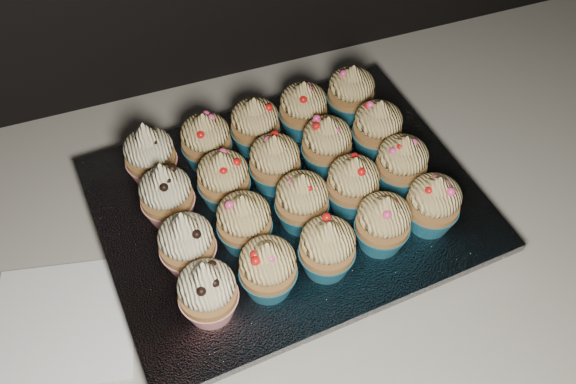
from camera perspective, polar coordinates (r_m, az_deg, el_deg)
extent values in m
cube|color=black|center=(1.21, -0.32, -16.28)|extent=(2.40, 0.60, 0.86)
cube|color=beige|center=(0.82, -0.45, -4.06)|extent=(2.44, 0.64, 0.04)
cube|color=white|center=(0.77, -19.29, -10.94)|extent=(0.18, 0.18, 0.00)
cube|color=black|center=(0.80, 0.00, -1.75)|extent=(0.44, 0.35, 0.02)
cube|color=silver|center=(0.79, 0.00, -1.00)|extent=(0.48, 0.39, 0.01)
cone|color=red|center=(0.69, -6.96, -9.79)|extent=(0.06, 0.06, 0.03)
ellipsoid|color=beige|center=(0.66, -7.27, -8.18)|extent=(0.06, 0.06, 0.04)
cone|color=beige|center=(0.64, -7.52, -6.89)|extent=(0.03, 0.03, 0.03)
cone|color=#1B647F|center=(0.70, -1.75, -7.76)|extent=(0.06, 0.06, 0.03)
ellipsoid|color=#E2BE72|center=(0.67, -1.83, -6.08)|extent=(0.06, 0.06, 0.04)
cone|color=#E2BE72|center=(0.65, -1.88, -4.98)|extent=(0.03, 0.03, 0.02)
cone|color=#1B647F|center=(0.72, 3.42, -5.97)|extent=(0.06, 0.06, 0.03)
ellipsoid|color=#E2BE72|center=(0.69, 3.57, -4.25)|extent=(0.06, 0.06, 0.04)
cone|color=#E2BE72|center=(0.67, 3.66, -3.13)|extent=(0.03, 0.03, 0.02)
cone|color=#1B647F|center=(0.74, 8.24, -3.76)|extent=(0.06, 0.06, 0.03)
ellipsoid|color=#E2BE72|center=(0.71, 8.58, -2.00)|extent=(0.06, 0.06, 0.04)
cone|color=#E2BE72|center=(0.69, 8.80, -0.86)|extent=(0.03, 0.03, 0.02)
cone|color=#1B647F|center=(0.77, 12.48, -2.05)|extent=(0.06, 0.06, 0.03)
ellipsoid|color=#E2BE72|center=(0.74, 12.98, -0.28)|extent=(0.06, 0.06, 0.04)
cone|color=#E2BE72|center=(0.72, 13.30, 0.86)|extent=(0.03, 0.03, 0.02)
cone|color=red|center=(0.73, -8.75, -5.60)|extent=(0.06, 0.06, 0.03)
ellipsoid|color=beige|center=(0.70, -9.12, -3.89)|extent=(0.06, 0.06, 0.04)
cone|color=beige|center=(0.67, -9.41, -2.52)|extent=(0.03, 0.03, 0.03)
cone|color=#1B647F|center=(0.74, -3.82, -3.72)|extent=(0.06, 0.06, 0.03)
ellipsoid|color=#E2BE72|center=(0.71, -3.98, -1.94)|extent=(0.06, 0.06, 0.04)
cone|color=#E2BE72|center=(0.69, -4.09, -0.79)|extent=(0.03, 0.03, 0.02)
cone|color=#1B647F|center=(0.75, 1.22, -1.86)|extent=(0.06, 0.06, 0.03)
ellipsoid|color=#E2BE72|center=(0.72, 1.27, -0.05)|extent=(0.06, 0.06, 0.04)
cone|color=#E2BE72|center=(0.71, 1.30, 1.13)|extent=(0.03, 0.03, 0.02)
cone|color=#1B647F|center=(0.77, 5.65, -0.37)|extent=(0.06, 0.06, 0.03)
ellipsoid|color=#E2BE72|center=(0.74, 5.87, 1.46)|extent=(0.06, 0.06, 0.04)
cone|color=#E2BE72|center=(0.73, 6.02, 2.63)|extent=(0.03, 0.03, 0.02)
cone|color=#1B647F|center=(0.80, 9.85, 1.46)|extent=(0.06, 0.06, 0.03)
ellipsoid|color=#E2BE72|center=(0.77, 10.23, 3.28)|extent=(0.06, 0.06, 0.04)
cone|color=#E2BE72|center=(0.76, 10.47, 4.45)|extent=(0.03, 0.03, 0.02)
cone|color=red|center=(0.77, -10.47, -1.40)|extent=(0.06, 0.06, 0.03)
ellipsoid|color=beige|center=(0.74, -10.89, 0.39)|extent=(0.06, 0.06, 0.04)
cone|color=beige|center=(0.72, -11.22, 1.80)|extent=(0.03, 0.03, 0.03)
cone|color=#1B647F|center=(0.78, -5.62, 0.06)|extent=(0.06, 0.06, 0.03)
ellipsoid|color=#E2BE72|center=(0.75, -5.84, 1.89)|extent=(0.06, 0.06, 0.04)
cone|color=#E2BE72|center=(0.73, -5.99, 3.06)|extent=(0.03, 0.03, 0.02)
cone|color=#1B647F|center=(0.79, -1.15, 1.55)|extent=(0.06, 0.06, 0.03)
ellipsoid|color=#E2BE72|center=(0.76, -1.20, 3.41)|extent=(0.06, 0.06, 0.04)
cone|color=#E2BE72|center=(0.74, -1.22, 4.60)|extent=(0.03, 0.03, 0.02)
cone|color=#1B647F|center=(0.81, 3.39, 3.18)|extent=(0.06, 0.06, 0.03)
ellipsoid|color=#E2BE72|center=(0.78, 3.52, 5.04)|extent=(0.06, 0.06, 0.04)
cone|color=#E2BE72|center=(0.77, 3.60, 6.23)|extent=(0.03, 0.03, 0.02)
cone|color=#1B647F|center=(0.84, 7.78, 4.58)|extent=(0.06, 0.06, 0.03)
ellipsoid|color=#E2BE72|center=(0.81, 8.07, 6.43)|extent=(0.06, 0.06, 0.04)
cone|color=#E2BE72|center=(0.79, 8.25, 7.61)|extent=(0.03, 0.03, 0.02)
cone|color=red|center=(0.81, -11.88, 2.08)|extent=(0.06, 0.06, 0.03)
ellipsoid|color=beige|center=(0.79, -12.33, 3.89)|extent=(0.06, 0.06, 0.04)
cone|color=beige|center=(0.77, -12.68, 5.31)|extent=(0.03, 0.03, 0.03)
cone|color=#1B647F|center=(0.82, -7.14, 3.45)|extent=(0.06, 0.06, 0.03)
ellipsoid|color=#E2BE72|center=(0.79, -7.41, 5.30)|extent=(0.06, 0.06, 0.04)
cone|color=#E2BE72|center=(0.78, -7.58, 6.48)|extent=(0.03, 0.03, 0.02)
cone|color=#1B647F|center=(0.83, -2.87, 4.85)|extent=(0.06, 0.06, 0.03)
ellipsoid|color=#E2BE72|center=(0.81, -2.98, 6.71)|extent=(0.06, 0.06, 0.04)
cone|color=#E2BE72|center=(0.79, -3.05, 7.90)|extent=(0.03, 0.03, 0.02)
cone|color=#1B647F|center=(0.85, 1.34, 6.27)|extent=(0.06, 0.06, 0.03)
ellipsoid|color=#E2BE72|center=(0.83, 1.39, 8.14)|extent=(0.06, 0.06, 0.04)
cone|color=#E2BE72|center=(0.81, 1.42, 9.33)|extent=(0.03, 0.03, 0.02)
cone|color=#1B647F|center=(0.88, 5.51, 7.66)|extent=(0.06, 0.06, 0.03)
ellipsoid|color=#E2BE72|center=(0.85, 5.70, 9.52)|extent=(0.06, 0.06, 0.04)
cone|color=#E2BE72|center=(0.84, 5.83, 10.69)|extent=(0.03, 0.03, 0.02)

